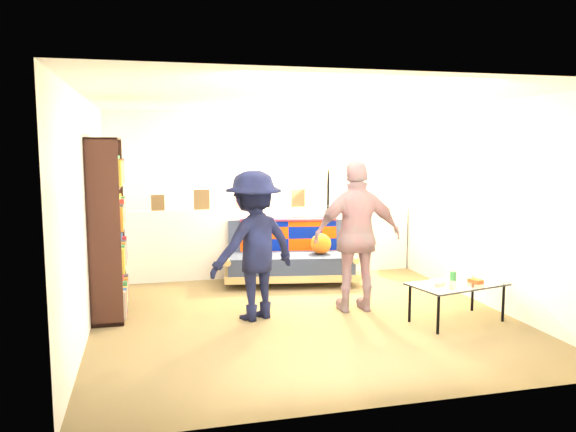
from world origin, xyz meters
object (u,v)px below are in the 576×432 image
(coffee_table, at_px, (458,286))
(person_left, at_px, (254,246))
(floor_lamp, at_px, (328,197))
(futon_sofa, at_px, (291,257))
(bookshelf, at_px, (107,233))
(person_right, at_px, (357,236))

(coffee_table, bearing_deg, person_left, 162.57)
(floor_lamp, bearing_deg, futon_sofa, -152.08)
(bookshelf, relative_size, person_left, 1.22)
(person_left, bearing_deg, coffee_table, 137.56)
(futon_sofa, relative_size, floor_lamp, 1.16)
(bookshelf, bearing_deg, person_right, -11.09)
(person_left, bearing_deg, futon_sofa, -143.14)
(bookshelf, bearing_deg, futon_sofa, 21.89)
(futon_sofa, relative_size, coffee_table, 1.70)
(coffee_table, height_order, person_right, person_right)
(bookshelf, bearing_deg, person_left, -19.36)
(futon_sofa, relative_size, person_right, 1.09)
(futon_sofa, height_order, bookshelf, bookshelf)
(futon_sofa, relative_size, bookshelf, 0.96)
(person_left, height_order, person_right, person_right)
(coffee_table, height_order, person_left, person_left)
(futon_sofa, bearing_deg, coffee_table, -58.80)
(bookshelf, distance_m, person_left, 1.65)
(bookshelf, bearing_deg, floor_lamp, 23.25)
(futon_sofa, xyz_separation_m, floor_lamp, (0.65, 0.35, 0.80))
(futon_sofa, height_order, coffee_table, futon_sofa)
(floor_lamp, bearing_deg, bookshelf, -156.75)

